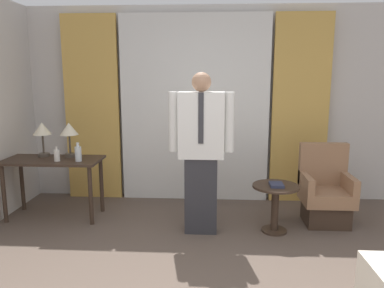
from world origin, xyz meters
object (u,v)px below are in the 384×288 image
(armchair, at_px, (325,195))
(side_table, at_px, (275,200))
(table_lamp_right, at_px, (69,131))
(person, at_px, (201,148))
(table_lamp_left, at_px, (42,131))
(desk, at_px, (53,168))
(bottle_near_edge, at_px, (78,153))
(book, at_px, (276,185))
(bottle_by_lamp, at_px, (57,155))

(armchair, relative_size, side_table, 1.73)
(table_lamp_right, xyz_separation_m, person, (1.67, -0.49, -0.10))
(armchair, bearing_deg, table_lamp_left, 177.74)
(table_lamp_left, height_order, armchair, table_lamp_left)
(side_table, bearing_deg, desk, 173.56)
(table_lamp_right, distance_m, side_table, 2.64)
(desk, bearing_deg, table_lamp_right, 40.21)
(bottle_near_edge, distance_m, side_table, 2.38)
(table_lamp_left, height_order, side_table, table_lamp_left)
(person, xyz_separation_m, side_table, (0.84, 0.05, -0.60))
(desk, xyz_separation_m, table_lamp_left, (-0.17, 0.15, 0.44))
(armchair, xyz_separation_m, book, (-0.65, -0.34, 0.22))
(person, height_order, armchair, person)
(bottle_near_edge, bearing_deg, book, -5.84)
(bottle_near_edge, height_order, side_table, bottle_near_edge)
(table_lamp_left, distance_m, bottle_near_edge, 0.63)
(bottle_by_lamp, bearing_deg, book, -5.03)
(table_lamp_right, relative_size, side_table, 0.79)
(bottle_by_lamp, relative_size, side_table, 0.32)
(bottle_by_lamp, bearing_deg, side_table, -4.48)
(bottle_near_edge, bearing_deg, armchair, 1.89)
(desk, distance_m, side_table, 2.71)
(desk, xyz_separation_m, bottle_near_edge, (0.36, -0.09, 0.21))
(desk, bearing_deg, book, -6.97)
(table_lamp_right, height_order, book, table_lamp_right)
(person, bearing_deg, side_table, 3.12)
(table_lamp_left, relative_size, bottle_by_lamp, 2.48)
(bottle_by_lamp, distance_m, side_table, 2.63)
(armchair, distance_m, side_table, 0.72)
(desk, distance_m, person, 1.91)
(table_lamp_left, distance_m, person, 2.08)
(desk, distance_m, book, 2.70)
(bottle_near_edge, relative_size, person, 0.13)
(bottle_near_edge, distance_m, armchair, 3.01)
(table_lamp_right, bearing_deg, person, -16.48)
(table_lamp_right, height_order, side_table, table_lamp_right)
(book, bearing_deg, bottle_by_lamp, 174.97)
(bottle_near_edge, relative_size, side_table, 0.42)
(table_lamp_left, xyz_separation_m, book, (2.86, -0.47, -0.50))
(table_lamp_right, relative_size, book, 2.14)
(table_lamp_left, height_order, person, person)
(person, relative_size, armchair, 1.89)
(bottle_by_lamp, bearing_deg, table_lamp_right, 74.33)
(table_lamp_right, height_order, bottle_near_edge, table_lamp_right)
(table_lamp_right, bearing_deg, bottle_by_lamp, -105.67)
(table_lamp_left, distance_m, table_lamp_right, 0.34)
(book, bearing_deg, table_lamp_right, 169.32)
(bottle_by_lamp, relative_size, person, 0.10)
(table_lamp_left, bearing_deg, book, -9.42)
(desk, relative_size, table_lamp_right, 2.72)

